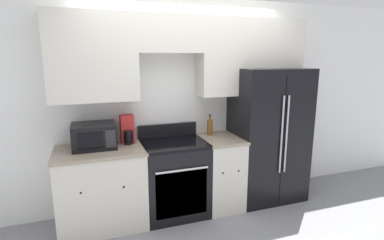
{
  "coord_description": "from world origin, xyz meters",
  "views": [
    {
      "loc": [
        -1.14,
        -2.96,
        1.9
      ],
      "look_at": [
        0.0,
        0.31,
        1.15
      ],
      "focal_mm": 28.0,
      "sensor_mm": 36.0,
      "label": 1
    }
  ],
  "objects_px": {
    "oven_range": "(174,178)",
    "bottle": "(210,127)",
    "microwave": "(94,136)",
    "refrigerator": "(265,134)"
  },
  "relations": [
    {
      "from": "oven_range",
      "to": "microwave",
      "type": "xyz_separation_m",
      "value": [
        -0.88,
        0.08,
        0.58
      ]
    },
    {
      "from": "oven_range",
      "to": "refrigerator",
      "type": "height_order",
      "value": "refrigerator"
    },
    {
      "from": "oven_range",
      "to": "bottle",
      "type": "bearing_deg",
      "value": 17.03
    },
    {
      "from": "oven_range",
      "to": "microwave",
      "type": "height_order",
      "value": "microwave"
    },
    {
      "from": "microwave",
      "to": "bottle",
      "type": "relative_size",
      "value": 1.71
    },
    {
      "from": "oven_range",
      "to": "refrigerator",
      "type": "bearing_deg",
      "value": 3.23
    },
    {
      "from": "oven_range",
      "to": "microwave",
      "type": "distance_m",
      "value": 1.06
    },
    {
      "from": "refrigerator",
      "to": "bottle",
      "type": "height_order",
      "value": "refrigerator"
    },
    {
      "from": "microwave",
      "to": "bottle",
      "type": "bearing_deg",
      "value": 3.36
    },
    {
      "from": "refrigerator",
      "to": "bottle",
      "type": "distance_m",
      "value": 0.79
    }
  ]
}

